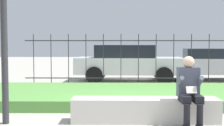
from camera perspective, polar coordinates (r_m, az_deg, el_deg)
The scene contains 7 objects.
ground_plane at distance 6.02m, azimuth 5.07°, elevation -10.64°, with size 60.00×60.00×0.00m, color #A8A399.
stone_bench at distance 5.98m, azimuth 6.05°, elevation -8.77°, with size 2.75×0.50×0.45m.
person_seated_reader at distance 5.75m, azimuth 13.98°, elevation -4.49°, with size 0.42×0.73×1.25m.
grass_berm at distance 8.29m, azimuth 3.85°, elevation -5.86°, with size 8.85×3.28×0.25m.
iron_fence at distance 10.16m, azimuth 3.26°, elevation 0.48°, with size 6.85×0.03×1.80m.
car_parked_center at distance 12.26m, azimuth 2.97°, elevation 0.16°, with size 4.23×2.05×1.44m.
car_parked_right at distance 13.28m, azimuth 19.08°, elevation -0.04°, with size 4.63×2.14×1.29m.
Camera 1 is at (-0.45, -5.82, 1.46)m, focal length 50.00 mm.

